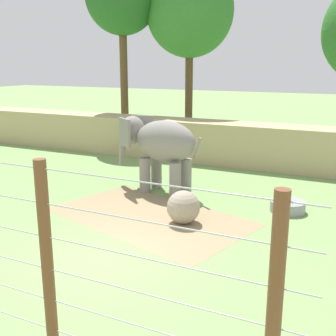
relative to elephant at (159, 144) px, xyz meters
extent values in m
plane|color=#759956|center=(1.27, -5.45, -1.79)|extent=(120.00, 120.00, 0.00)
cube|color=#937F5B|center=(0.90, -2.47, -1.79)|extent=(6.89, 5.18, 0.01)
cube|color=tan|center=(1.27, 5.44, -0.83)|extent=(36.00, 1.80, 1.92)
cylinder|color=gray|center=(-0.43, -0.29, -1.15)|extent=(0.40, 0.40, 1.29)
cylinder|color=gray|center=(-0.32, 0.41, -1.15)|extent=(0.40, 0.40, 1.29)
cylinder|color=gray|center=(0.87, -0.49, -1.15)|extent=(0.40, 0.40, 1.29)
cylinder|color=gray|center=(0.98, 0.20, -1.15)|extent=(0.40, 0.40, 1.29)
ellipsoid|color=gray|center=(0.28, -0.04, 0.12)|extent=(2.56, 1.64, 1.47)
ellipsoid|color=gray|center=(-1.20, 0.19, 0.38)|extent=(1.06, 1.14, 1.06)
cube|color=gray|center=(-1.20, -0.37, 0.38)|extent=(0.74, 0.54, 1.01)
cube|color=gray|center=(-1.03, 0.72, 0.38)|extent=(0.82, 0.32, 1.01)
cylinder|color=gray|center=(-1.59, 0.25, 0.00)|extent=(0.49, 0.36, 0.58)
cylinder|color=gray|center=(-1.70, 0.27, -0.40)|extent=(0.36, 0.29, 0.54)
cylinder|color=gray|center=(-1.78, 0.28, -0.78)|extent=(0.22, 0.22, 0.51)
cylinder|color=gray|center=(1.59, -0.25, 0.03)|extent=(0.29, 0.13, 0.73)
sphere|color=gray|center=(2.06, -2.50, -1.30)|extent=(0.99, 0.99, 0.99)
cylinder|color=brown|center=(2.59, -8.87, -0.13)|extent=(0.18, 0.18, 3.32)
cylinder|color=brown|center=(5.94, -8.87, -0.13)|extent=(0.18, 0.18, 3.32)
cylinder|color=gray|center=(4.67, -0.17, -1.61)|extent=(1.10, 1.10, 0.35)
cylinder|color=#38607A|center=(4.67, -0.17, -1.47)|extent=(1.01, 1.01, 0.02)
cylinder|color=brown|center=(-2.87, 9.60, 0.88)|extent=(0.44, 0.44, 5.35)
ellipsoid|color=#33752D|center=(-2.87, 9.60, 5.63)|extent=(4.88, 4.88, 5.13)
cylinder|color=brown|center=(-6.24, 7.97, 1.45)|extent=(0.44, 0.44, 6.48)
camera|label=1|loc=(6.68, -13.27, 2.84)|focal=44.98mm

